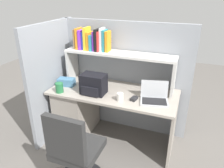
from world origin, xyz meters
TOP-DOWN VIEW (x-y plane):
  - ground_plane at (0.00, 0.00)m, footprint 8.00×8.00m
  - desk at (-0.39, 0.00)m, footprint 1.60×0.70m
  - cubicle_partition_rear at (0.00, 0.38)m, footprint 1.84×0.05m
  - cubicle_partition_left at (-0.85, -0.05)m, footprint 0.05×1.06m
  - overhead_hutch at (0.00, 0.20)m, footprint 1.44×0.28m
  - reference_books_on_shelf at (-0.37, 0.20)m, footprint 0.48×0.18m
  - laptop at (0.53, -0.07)m, footprint 0.36×0.31m
  - backpack at (-0.21, -0.14)m, footprint 0.30×0.23m
  - computer_mouse at (0.31, -0.13)m, footprint 0.08×0.11m
  - paper_cup at (0.16, -0.21)m, footprint 0.08×0.08m
  - tissue_box at (-0.65, -0.06)m, footprint 0.24×0.15m
  - snack_canister at (-0.62, -0.27)m, footprint 0.10×0.10m
  - office_chair at (-0.07, -0.88)m, footprint 0.52×0.52m

SIDE VIEW (x-z plane):
  - ground_plane at x=0.00m, z-range 0.00..0.00m
  - office_chair at x=-0.07m, z-range -0.07..0.86m
  - desk at x=-0.39m, z-range 0.04..0.77m
  - computer_mouse at x=0.31m, z-range 0.73..0.76m
  - cubicle_partition_rear at x=0.00m, z-range 0.00..1.55m
  - cubicle_partition_left at x=-0.85m, z-range 0.00..1.55m
  - paper_cup at x=0.16m, z-range 0.73..0.83m
  - tissue_box at x=-0.65m, z-range 0.73..0.83m
  - laptop at x=0.53m, z-range 0.67..0.89m
  - snack_canister at x=-0.62m, z-range 0.73..0.85m
  - backpack at x=-0.21m, z-range 0.73..0.97m
  - overhead_hutch at x=0.00m, z-range 0.86..1.31m
  - reference_books_on_shelf at x=-0.37m, z-range 1.16..1.46m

